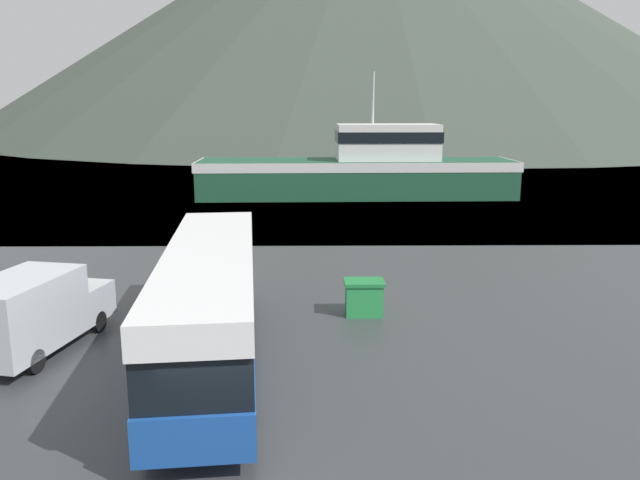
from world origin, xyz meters
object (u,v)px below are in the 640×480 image
Objects in this scene: delivery_van at (33,311)px; storage_bin at (364,297)px; tour_bus at (211,299)px; fishing_boat at (361,169)px.

delivery_van is 10.92m from storage_bin.
tour_bus is 6.50m from storage_bin.
delivery_van is at bearing 158.13° from fishing_boat.
delivery_van reaches higher than storage_bin.
tour_bus reaches higher than storage_bin.
delivery_van is 0.22× the size of fishing_boat.
delivery_van is (-5.54, 0.78, -0.60)m from tour_bus.
tour_bus is at bearing 167.12° from fishing_boat.
tour_bus is at bearing 3.51° from delivery_van.
fishing_boat reaches higher than delivery_van.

